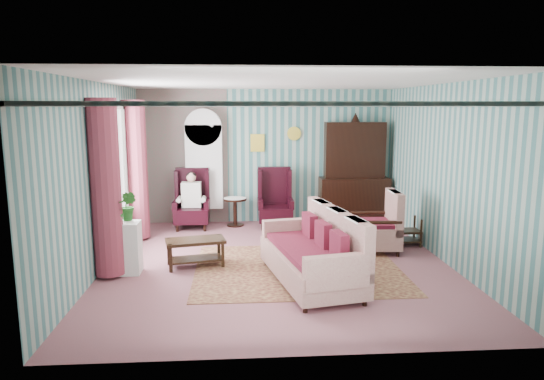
{
  "coord_description": "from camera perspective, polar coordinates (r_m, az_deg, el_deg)",
  "views": [
    {
      "loc": [
        -0.6,
        -7.57,
        2.52
      ],
      "look_at": [
        -0.04,
        0.6,
        1.11
      ],
      "focal_mm": 32.0,
      "sensor_mm": 36.0,
      "label": 1
    }
  ],
  "objects": [
    {
      "name": "dresser_hutch",
      "position": [
        10.67,
        9.69,
        2.39
      ],
      "size": [
        1.5,
        0.56,
        2.36
      ],
      "primitive_type": "cube",
      "color": "black",
      "rests_on": "floor"
    },
    {
      "name": "potted_plant_c",
      "position": [
        7.7,
        -17.93,
        -2.32
      ],
      "size": [
        0.26,
        0.26,
        0.35
      ],
      "primitive_type": "imported",
      "rotation": [
        0.0,
        0.0,
        -0.43
      ],
      "color": "#1C591B",
      "rests_on": "plant_stand"
    },
    {
      "name": "wingback_right",
      "position": [
        10.22,
        0.37,
        -0.94
      ],
      "size": [
        0.76,
        0.8,
        1.25
      ],
      "primitive_type": "cube",
      "color": "black",
      "rests_on": "floor"
    },
    {
      "name": "nest_table",
      "position": [
        9.28,
        15.59,
        -4.65
      ],
      "size": [
        0.45,
        0.38,
        0.54
      ],
      "primitive_type": "cube",
      "color": "black",
      "rests_on": "floor"
    },
    {
      "name": "floral_armchair",
      "position": [
        8.72,
        12.03,
        -3.83
      ],
      "size": [
        0.76,
        0.91,
        1.01
      ],
      "primitive_type": "cube",
      "rotation": [
        0.0,
        0.0,
        1.53
      ],
      "color": "beige",
      "rests_on": "floor"
    },
    {
      "name": "floor",
      "position": [
        8.0,
        0.61,
        -8.63
      ],
      "size": [
        6.0,
        6.0,
        0.0
      ],
      "primitive_type": "plane",
      "color": "#975761",
      "rests_on": "ground"
    },
    {
      "name": "potted_plant_b",
      "position": [
        7.72,
        -16.53,
        -1.8
      ],
      "size": [
        0.31,
        0.29,
        0.46
      ],
      "primitive_type": "imported",
      "rotation": [
        0.0,
        0.0,
        -0.42
      ],
      "color": "#1E4E18",
      "rests_on": "plant_stand"
    },
    {
      "name": "potted_plant_a",
      "position": [
        7.5,
        -17.82,
        -2.46
      ],
      "size": [
        0.35,
        0.31,
        0.39
      ],
      "primitive_type": "imported",
      "rotation": [
        0.0,
        0.0,
        0.01
      ],
      "color": "#234C17",
      "rests_on": "plant_stand"
    },
    {
      "name": "sofa",
      "position": [
        7.02,
        4.54,
        -7.1
      ],
      "size": [
        1.32,
        2.3,
        0.98
      ],
      "primitive_type": "cube",
      "rotation": [
        0.0,
        0.0,
        1.77
      ],
      "color": "beige",
      "rests_on": "floor"
    },
    {
      "name": "seated_woman",
      "position": [
        10.25,
        -9.43,
        -1.25
      ],
      "size": [
        0.44,
        0.4,
        1.18
      ],
      "primitive_type": null,
      "color": "silver",
      "rests_on": "floor"
    },
    {
      "name": "room_shell",
      "position": [
        7.76,
        -4.04,
        5.92
      ],
      "size": [
        5.53,
        6.02,
        2.91
      ],
      "color": "#3D6F6E",
      "rests_on": "ground"
    },
    {
      "name": "plant_stand",
      "position": [
        7.78,
        -17.23,
        -6.52
      ],
      "size": [
        0.55,
        0.35,
        0.8
      ],
      "primitive_type": "cube",
      "color": "silver",
      "rests_on": "floor"
    },
    {
      "name": "wingback_left",
      "position": [
        10.24,
        -9.44,
        -1.05
      ],
      "size": [
        0.76,
        0.8,
        1.25
      ],
      "primitive_type": "cube",
      "color": "black",
      "rests_on": "floor"
    },
    {
      "name": "rug",
      "position": [
        7.74,
        3.03,
        -9.22
      ],
      "size": [
        3.2,
        2.6,
        0.01
      ],
      "primitive_type": "cube",
      "color": "#4A1821",
      "rests_on": "floor"
    },
    {
      "name": "bookcase",
      "position": [
        10.53,
        -7.96,
        2.01
      ],
      "size": [
        0.8,
        0.28,
        2.24
      ],
      "primitive_type": "cube",
      "color": "silver",
      "rests_on": "floor"
    },
    {
      "name": "coffee_table",
      "position": [
        7.9,
        -8.97,
        -7.3
      ],
      "size": [
        1.0,
        0.65,
        0.44
      ],
      "primitive_type": "cube",
      "rotation": [
        0.0,
        0.0,
        0.21
      ],
      "color": "black",
      "rests_on": "floor"
    },
    {
      "name": "round_side_table",
      "position": [
        10.41,
        -4.37,
        -2.6
      ],
      "size": [
        0.5,
        0.5,
        0.6
      ],
      "primitive_type": "cylinder",
      "color": "black",
      "rests_on": "floor"
    }
  ]
}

